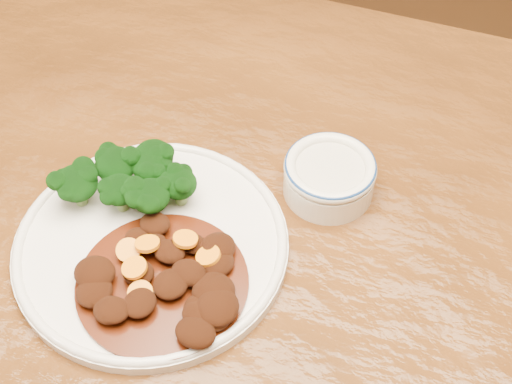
% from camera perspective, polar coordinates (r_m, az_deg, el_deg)
% --- Properties ---
extents(dining_table, '(1.57, 1.03, 0.75)m').
position_cam_1_polar(dining_table, '(0.87, -0.00, -6.23)').
color(dining_table, '#5F3310').
rests_on(dining_table, ground).
extents(dinner_plate, '(0.30, 0.30, 0.02)m').
position_cam_1_polar(dinner_plate, '(0.79, -8.37, -4.14)').
color(dinner_plate, silver).
rests_on(dinner_plate, dining_table).
extents(broccoli_florets, '(0.14, 0.12, 0.05)m').
position_cam_1_polar(broccoli_florets, '(0.81, -9.93, 1.23)').
color(broccoli_florets, '#6E904A').
rests_on(broccoli_florets, dinner_plate).
extents(mince_stew, '(0.18, 0.18, 0.03)m').
position_cam_1_polar(mince_stew, '(0.74, -6.92, -7.22)').
color(mince_stew, '#461607').
rests_on(mince_stew, dinner_plate).
extents(dip_bowl, '(0.11, 0.11, 0.05)m').
position_cam_1_polar(dip_bowl, '(0.82, 5.89, 1.32)').
color(dip_bowl, silver).
rests_on(dip_bowl, dining_table).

